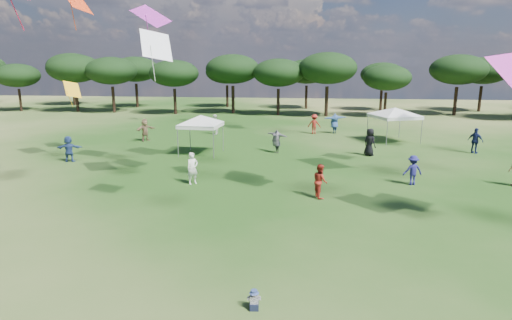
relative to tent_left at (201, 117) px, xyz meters
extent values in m
cylinder|color=black|center=(-30.42, 23.81, -1.20)|extent=(0.33, 0.33, 2.92)
ellipsoid|color=black|center=(-30.42, 23.81, 2.02)|extent=(5.67, 5.67, 3.06)
cylinder|color=black|center=(-22.53, 24.00, -0.91)|extent=(0.40, 0.40, 3.49)
ellipsoid|color=black|center=(-22.53, 24.00, 2.93)|extent=(6.79, 6.79, 3.66)
cylinder|color=black|center=(-17.38, 23.73, -1.00)|extent=(0.38, 0.38, 3.32)
ellipsoid|color=black|center=(-17.38, 23.73, 2.65)|extent=(6.44, 6.44, 3.47)
cylinder|color=black|center=(-8.98, 23.01, -1.08)|extent=(0.36, 0.36, 3.14)
ellipsoid|color=black|center=(-8.98, 23.01, 2.37)|extent=(6.11, 6.11, 3.29)
cylinder|color=black|center=(-1.86, 24.52, -0.92)|extent=(0.40, 0.40, 3.46)
ellipsoid|color=black|center=(-1.86, 24.52, 2.89)|extent=(6.73, 6.73, 3.63)
cylinder|color=black|center=(3.96, 23.34, -1.05)|extent=(0.37, 0.37, 3.21)
ellipsoid|color=black|center=(3.96, 23.34, 2.48)|extent=(6.24, 6.24, 3.36)
cylinder|color=black|center=(9.79, 22.89, -0.88)|extent=(0.41, 0.41, 3.56)
ellipsoid|color=black|center=(9.79, 22.89, 3.04)|extent=(6.91, 6.91, 3.73)
cylinder|color=black|center=(16.73, 23.22, -1.22)|extent=(0.33, 0.33, 2.88)
ellipsoid|color=black|center=(16.73, 23.22, 1.95)|extent=(5.60, 5.60, 3.02)
cylinder|color=black|center=(25.49, 25.69, -0.93)|extent=(0.39, 0.39, 3.44)
ellipsoid|color=black|center=(25.49, 25.69, 2.85)|extent=(6.69, 6.69, 3.60)
cylinder|color=black|center=(-27.56, 32.27, -0.84)|extent=(0.41, 0.41, 3.62)
ellipsoid|color=black|center=(-27.56, 32.27, 3.14)|extent=(7.03, 7.03, 3.79)
cylinder|color=black|center=(-16.86, 30.28, -0.97)|extent=(0.39, 0.39, 3.37)
ellipsoid|color=black|center=(-16.86, 30.28, 2.74)|extent=(6.54, 6.54, 3.53)
cylinder|color=black|center=(-3.99, 32.03, -1.10)|extent=(0.36, 0.36, 3.11)
ellipsoid|color=black|center=(-3.99, 32.03, 2.33)|extent=(6.05, 6.05, 3.26)
cylinder|color=black|center=(7.36, 31.24, -1.06)|extent=(0.37, 0.37, 3.20)
ellipsoid|color=black|center=(7.36, 31.24, 2.46)|extent=(6.21, 6.21, 3.35)
cylinder|color=black|center=(17.36, 30.06, -1.16)|extent=(0.34, 0.34, 2.99)
ellipsoid|color=black|center=(17.36, 30.06, 2.13)|extent=(5.81, 5.81, 3.13)
cylinder|color=black|center=(30.15, 30.46, -1.00)|extent=(0.38, 0.38, 3.31)
ellipsoid|color=black|center=(30.15, 30.46, 2.64)|extent=(6.43, 6.43, 3.47)
cylinder|color=gray|center=(-1.36, -1.18, -1.60)|extent=(0.06, 0.06, 2.11)
cylinder|color=gray|center=(1.18, -1.36, -1.60)|extent=(0.06, 0.06, 2.11)
cylinder|color=gray|center=(-1.18, 1.36, -1.60)|extent=(0.06, 0.06, 2.11)
cylinder|color=gray|center=(1.36, 1.18, -1.60)|extent=(0.06, 0.06, 2.11)
cube|color=white|center=(0.00, 0.00, -0.60)|extent=(2.88, 2.88, 0.25)
pyramid|color=white|center=(0.00, 0.00, 0.13)|extent=(5.49, 5.49, 0.60)
cylinder|color=gray|center=(13.67, 4.55, -1.59)|extent=(0.06, 0.06, 2.13)
cylinder|color=gray|center=(16.54, 5.65, -1.59)|extent=(0.06, 0.06, 2.13)
cylinder|color=gray|center=(12.56, 7.42, -1.59)|extent=(0.06, 0.06, 2.13)
cylinder|color=gray|center=(15.44, 8.53, -1.59)|extent=(0.06, 0.06, 2.13)
cube|color=white|center=(14.55, 6.54, -0.58)|extent=(4.18, 4.18, 0.25)
pyramid|color=white|center=(14.55, 6.54, 0.15)|extent=(6.15, 6.15, 0.60)
cube|color=black|center=(6.11, -19.15, -2.56)|extent=(0.26, 0.26, 0.18)
cube|color=black|center=(6.01, -18.99, -2.61)|extent=(0.11, 0.22, 0.10)
cube|color=black|center=(6.17, -18.97, -2.61)|extent=(0.11, 0.22, 0.10)
cube|color=white|center=(6.11, -19.15, -2.37)|extent=(0.24, 0.19, 0.24)
cylinder|color=white|center=(5.96, -19.11, -2.37)|extent=(0.10, 0.23, 0.14)
cylinder|color=white|center=(6.25, -19.07, -2.37)|extent=(0.10, 0.23, 0.14)
sphere|color=#E0B293|center=(6.11, -19.15, -2.21)|extent=(0.16, 0.16, 0.16)
cone|color=#415898|center=(6.11, -19.15, -2.17)|extent=(0.27, 0.27, 0.03)
cylinder|color=#415898|center=(6.11, -19.15, -2.13)|extent=(0.18, 0.18, 0.07)
imported|color=navy|center=(13.09, -6.42, -1.85)|extent=(1.14, 0.82, 1.60)
imported|color=navy|center=(9.99, 10.21, -1.73)|extent=(2.32, 1.53, 1.85)
imported|color=white|center=(1.39, -7.62, -1.80)|extent=(0.74, 0.73, 1.72)
imported|color=navy|center=(-8.02, -3.45, -1.79)|extent=(1.67, 0.84, 1.73)
imported|color=black|center=(11.83, 0.78, -1.69)|extent=(1.07, 1.11, 1.92)
imported|color=maroon|center=(8.14, 9.69, -1.76)|extent=(1.24, 0.82, 1.80)
imported|color=#172050|center=(19.47, 2.42, -1.74)|extent=(1.08, 1.07, 1.83)
imported|color=#AB281C|center=(8.12, -9.24, -1.82)|extent=(0.84, 0.96, 1.66)
imported|color=#836547|center=(-5.83, 4.41, -1.72)|extent=(1.51, 1.72, 1.88)
imported|color=white|center=(-0.79, 8.28, -1.75)|extent=(0.70, 0.89, 1.80)
imported|color=#4C4B50|center=(5.30, 0.95, -1.82)|extent=(1.89, 1.81, 1.67)
plane|color=#FF4215|center=(-5.58, -5.26, 7.06)|extent=(1.86, 2.36, 1.49)
plane|color=yellow|center=(-9.22, -0.24, 1.85)|extent=(1.45, 1.84, 1.32)
plane|color=#AA2AA2|center=(-1.35, -5.19, 6.26)|extent=(2.23, 1.96, 1.54)
plane|color=white|center=(-0.13, -8.06, 4.59)|extent=(2.15, 2.36, 1.72)
camera|label=1|loc=(7.34, -29.28, 3.78)|focal=30.00mm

